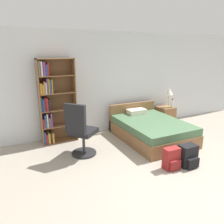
% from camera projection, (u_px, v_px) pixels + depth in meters
% --- Properties ---
extents(ground_plane, '(14.00, 14.00, 0.00)m').
position_uv_depth(ground_plane, '(210.00, 189.00, 3.45)').
color(ground_plane, '#A39989').
extents(wall_back, '(9.00, 0.06, 2.60)m').
position_uv_depth(wall_back, '(117.00, 82.00, 5.90)').
color(wall_back, silver).
rests_on(wall_back, ground_plane).
extents(bookshelf, '(0.83, 0.30, 1.96)m').
position_uv_depth(bookshelf, '(53.00, 102.00, 5.01)').
color(bookshelf, brown).
rests_on(bookshelf, ground_plane).
extents(bed, '(1.39, 1.93, 0.73)m').
position_uv_depth(bed, '(150.00, 129.00, 5.41)').
color(bed, brown).
rests_on(bed, ground_plane).
extents(office_chair, '(0.72, 0.71, 1.15)m').
position_uv_depth(office_chair, '(81.00, 132.00, 4.41)').
color(office_chair, '#232326').
rests_on(office_chair, ground_plane).
extents(nightstand, '(0.44, 0.47, 0.53)m').
position_uv_depth(nightstand, '(165.00, 116.00, 6.47)').
color(nightstand, brown).
rests_on(nightstand, ground_plane).
extents(table_lamp, '(0.22, 0.22, 0.56)m').
position_uv_depth(table_lamp, '(169.00, 92.00, 6.26)').
color(table_lamp, tan).
rests_on(table_lamp, nightstand).
extents(water_bottle, '(0.08, 0.08, 0.26)m').
position_uv_depth(water_bottle, '(172.00, 103.00, 6.32)').
color(water_bottle, silver).
rests_on(water_bottle, nightstand).
extents(backpack_black, '(0.33, 0.29, 0.42)m').
position_uv_depth(backpack_black, '(188.00, 156.00, 4.11)').
color(backpack_black, black).
rests_on(backpack_black, ground_plane).
extents(backpack_red, '(0.30, 0.23, 0.41)m').
position_uv_depth(backpack_red, '(172.00, 159.00, 4.02)').
color(backpack_red, maroon).
rests_on(backpack_red, ground_plane).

